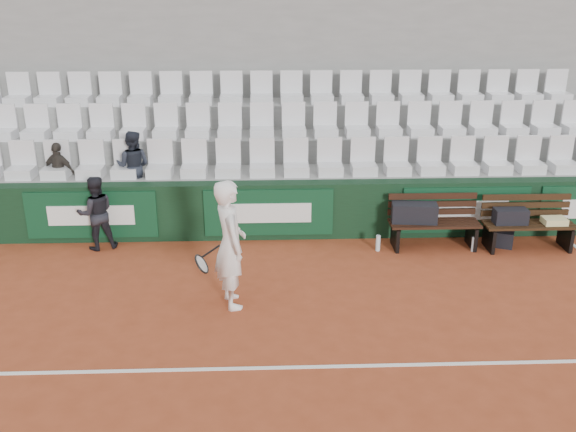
# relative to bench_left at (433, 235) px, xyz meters

# --- Properties ---
(ground) EXTENTS (80.00, 80.00, 0.00)m
(ground) POSITION_rel_bench_left_xyz_m (-2.57, -3.45, -0.23)
(ground) COLOR #9F4224
(ground) RESTS_ON ground
(court_baseline) EXTENTS (18.00, 0.06, 0.01)m
(court_baseline) POSITION_rel_bench_left_xyz_m (-2.57, -3.45, -0.22)
(court_baseline) COLOR white
(court_baseline) RESTS_ON ground
(back_barrier) EXTENTS (18.00, 0.34, 1.00)m
(back_barrier) POSITION_rel_bench_left_xyz_m (-2.50, 0.54, 0.28)
(back_barrier) COLOR black
(back_barrier) RESTS_ON ground
(grandstand_tier_front) EXTENTS (18.00, 0.95, 1.00)m
(grandstand_tier_front) POSITION_rel_bench_left_xyz_m (-2.57, 1.18, 0.28)
(grandstand_tier_front) COLOR #999997
(grandstand_tier_front) RESTS_ON ground
(grandstand_tier_mid) EXTENTS (18.00, 0.95, 1.45)m
(grandstand_tier_mid) POSITION_rel_bench_left_xyz_m (-2.57, 2.13, 0.50)
(grandstand_tier_mid) COLOR gray
(grandstand_tier_mid) RESTS_ON ground
(grandstand_tier_back) EXTENTS (18.00, 0.95, 1.90)m
(grandstand_tier_back) POSITION_rel_bench_left_xyz_m (-2.57, 3.08, 0.72)
(grandstand_tier_back) COLOR #969694
(grandstand_tier_back) RESTS_ON ground
(grandstand_rear_wall) EXTENTS (18.00, 0.30, 4.40)m
(grandstand_rear_wall) POSITION_rel_bench_left_xyz_m (-2.57, 3.70, 1.98)
(grandstand_rear_wall) COLOR gray
(grandstand_rear_wall) RESTS_ON ground
(seat_row_front) EXTENTS (11.90, 0.44, 0.63)m
(seat_row_front) POSITION_rel_bench_left_xyz_m (-2.57, 1.00, 1.09)
(seat_row_front) COLOR silver
(seat_row_front) RESTS_ON grandstand_tier_front
(seat_row_mid) EXTENTS (11.90, 0.44, 0.63)m
(seat_row_mid) POSITION_rel_bench_left_xyz_m (-2.57, 1.95, 1.54)
(seat_row_mid) COLOR silver
(seat_row_mid) RESTS_ON grandstand_tier_mid
(seat_row_back) EXTENTS (11.90, 0.44, 0.63)m
(seat_row_back) POSITION_rel_bench_left_xyz_m (-2.57, 2.90, 1.99)
(seat_row_back) COLOR silver
(seat_row_back) RESTS_ON grandstand_tier_back
(bench_left) EXTENTS (1.50, 0.56, 0.45)m
(bench_left) POSITION_rel_bench_left_xyz_m (0.00, 0.00, 0.00)
(bench_left) COLOR black
(bench_left) RESTS_ON ground
(bench_right) EXTENTS (1.50, 0.56, 0.45)m
(bench_right) POSITION_rel_bench_left_xyz_m (1.56, -0.11, 0.00)
(bench_right) COLOR black
(bench_right) RESTS_ON ground
(sports_bag_left) EXTENTS (0.78, 0.40, 0.32)m
(sports_bag_left) POSITION_rel_bench_left_xyz_m (-0.34, 0.05, 0.38)
(sports_bag_left) COLOR black
(sports_bag_left) RESTS_ON bench_left
(sports_bag_right) EXTENTS (0.55, 0.26, 0.25)m
(sports_bag_right) POSITION_rel_bench_left_xyz_m (1.24, -0.09, 0.35)
(sports_bag_right) COLOR black
(sports_bag_right) RESTS_ON bench_right
(towel) EXTENTS (0.38, 0.28, 0.10)m
(towel) POSITION_rel_bench_left_xyz_m (1.97, -0.14, 0.28)
(towel) COLOR #D4CB89
(towel) RESTS_ON bench_right
(sports_bag_ground) EXTENTS (0.52, 0.43, 0.27)m
(sports_bag_ground) POSITION_rel_bench_left_xyz_m (1.15, 0.02, -0.09)
(sports_bag_ground) COLOR black
(sports_bag_ground) RESTS_ON ground
(water_bottle_near) EXTENTS (0.08, 0.08, 0.27)m
(water_bottle_near) POSITION_rel_bench_left_xyz_m (-0.95, -0.11, -0.09)
(water_bottle_near) COLOR silver
(water_bottle_near) RESTS_ON ground
(water_bottle_far) EXTENTS (0.07, 0.07, 0.25)m
(water_bottle_far) POSITION_rel_bench_left_xyz_m (0.63, -0.20, -0.10)
(water_bottle_far) COLOR silver
(water_bottle_far) RESTS_ON ground
(tennis_player) EXTENTS (0.80, 0.76, 1.82)m
(tennis_player) POSITION_rel_bench_left_xyz_m (-3.31, -1.85, 0.68)
(tennis_player) COLOR white
(tennis_player) RESTS_ON ground
(ball_kid) EXTENTS (0.74, 0.66, 1.26)m
(ball_kid) POSITION_rel_bench_left_xyz_m (-5.63, 0.17, 0.41)
(ball_kid) COLOR black
(ball_kid) RESTS_ON ground
(spectator_b) EXTENTS (0.67, 0.46, 1.06)m
(spectator_b) POSITION_rel_bench_left_xyz_m (-6.43, 1.05, 1.30)
(spectator_b) COLOR #2E2A25
(spectator_b) RESTS_ON grandstand_tier_front
(spectator_c) EXTENTS (0.66, 0.54, 1.25)m
(spectator_c) POSITION_rel_bench_left_xyz_m (-5.13, 1.05, 1.40)
(spectator_c) COLOR #1D222C
(spectator_c) RESTS_ON grandstand_tier_front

